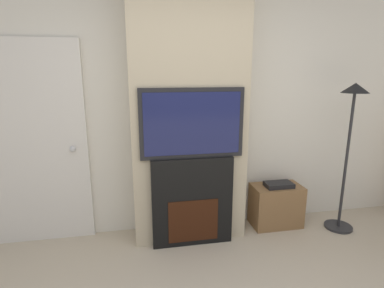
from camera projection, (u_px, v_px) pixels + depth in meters
wall_back at (185, 106)px, 3.14m from camera, size 6.00×0.06×2.70m
chimney_breast at (189, 108)px, 2.93m from camera, size 1.13×0.37×2.70m
fireplace at (192, 201)px, 2.97m from camera, size 0.80×0.15×0.90m
television at (192, 123)px, 2.78m from camera, size 0.98×0.07×0.66m
floor_lamp at (350, 128)px, 3.09m from camera, size 0.30×0.30×1.59m
media_stand at (276, 205)px, 3.37m from camera, size 0.55×0.32×0.52m
entry_door at (38, 146)px, 2.90m from camera, size 0.93×0.09×2.00m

